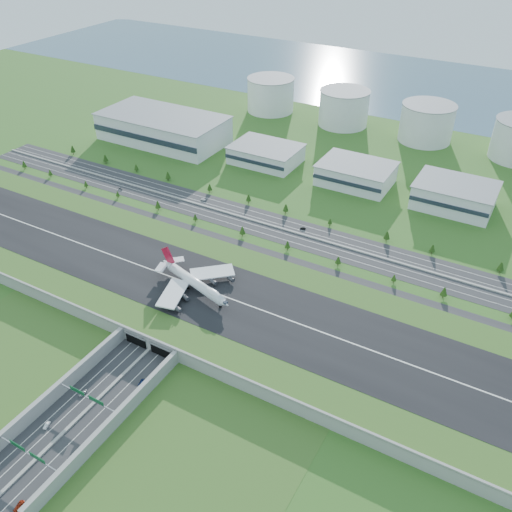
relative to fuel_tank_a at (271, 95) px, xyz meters
The scene contains 23 objects.
ground 332.88m from the fuel_tank_a, 68.84° to the right, with size 1200.00×1200.00×0.00m, color #215219.
airfield_deck 332.76m from the fuel_tank_a, 68.84° to the right, with size 520.00×100.00×9.20m.
underpass_road 426.88m from the fuel_tank_a, 73.66° to the right, with size 38.80×120.40×8.00m.
sign_gantry_near 422.58m from the fuel_tank_a, 73.50° to the right, with size 38.70×0.70×9.80m.
sign_gantry_far 456.23m from the fuel_tank_a, 74.75° to the right, with size 38.70×0.70×9.80m.
north_expressway 246.84m from the fuel_tank_a, 60.83° to the right, with size 560.00×36.00×0.12m, color #28282B.
tree_row 245.85m from the fuel_tank_a, 60.05° to the right, with size 497.20×48.49×8.28m.
hangar_west 134.72m from the fuel_tank_a, 111.80° to the right, with size 120.00×60.00×25.00m, color silver.
hangar_mid_a 134.54m from the fuel_tank_a, 63.43° to the right, with size 58.00×42.00×15.00m, color silver.
hangar_mid_b 188.43m from the fuel_tank_a, 39.61° to the right, with size 58.00×42.00×17.00m, color silver.
hangar_mid_c 255.13m from the fuel_tank_a, 28.07° to the right, with size 58.00×42.00×19.00m, color silver.
fuel_tank_a is the anchor object (origin of this frame).
fuel_tank_b 85.00m from the fuel_tank_a, ahead, with size 50.00×50.00×35.00m, color silver.
fuel_tank_c 170.00m from the fuel_tank_a, ahead, with size 50.00×50.00×35.00m, color silver.
bay_water 208.82m from the fuel_tank_a, 54.78° to the left, with size 1200.00×260.00×0.06m, color #3D5F75.
boeing_747 334.25m from the fuel_tank_a, 69.41° to the right, with size 59.56×55.51×18.90m.
car_0 416.02m from the fuel_tank_a, 74.48° to the right, with size 1.82×4.53×1.54m, color #B5B6BA.
car_1 437.31m from the fuel_tank_a, 75.36° to the right, with size 1.55×4.45×1.47m, color white.
car_2 403.40m from the fuel_tank_a, 70.87° to the right, with size 2.48×5.38×1.49m, color #0D1A43.
car_3 475.07m from the fuel_tank_a, 73.97° to the right, with size 2.22×5.45×1.58m, color maroon.
car_4 226.77m from the fuel_tank_a, 94.61° to the right, with size 1.75×4.34×1.48m, color slate.
car_5 250.35m from the fuel_tank_a, 56.26° to the right, with size 1.39×3.98×1.31m, color black.
car_7 214.23m from the fuel_tank_a, 76.11° to the right, with size 1.87×4.59×1.33m, color white.
Camera 1 is at (154.13, -205.31, 206.79)m, focal length 38.00 mm.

